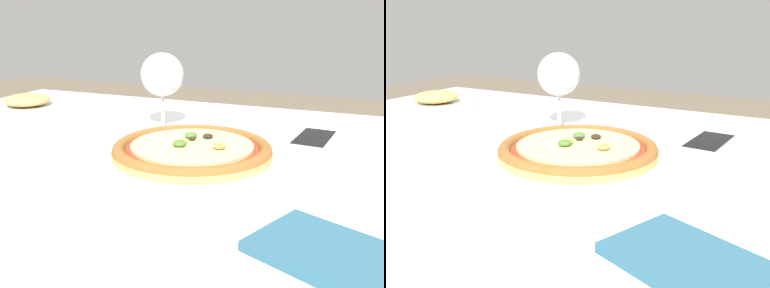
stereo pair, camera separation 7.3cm
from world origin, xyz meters
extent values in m
cube|color=brown|center=(0.00, 0.00, 0.71)|extent=(1.14, 0.91, 0.04)
cube|color=white|center=(0.00, 0.00, 0.73)|extent=(1.24, 1.01, 0.01)
cylinder|color=brown|center=(-0.51, 0.40, 0.35)|extent=(0.06, 0.06, 0.69)
cylinder|color=white|center=(0.15, 0.01, 0.74)|extent=(0.30, 0.30, 0.01)
cylinder|color=tan|center=(0.15, 0.01, 0.75)|extent=(0.27, 0.27, 0.01)
torus|color=#935B28|center=(0.15, 0.01, 0.76)|extent=(0.27, 0.27, 0.02)
cylinder|color=#BC381E|center=(0.15, 0.01, 0.76)|extent=(0.23, 0.23, 0.00)
cylinder|color=beige|center=(0.15, 0.01, 0.76)|extent=(0.21, 0.21, 0.00)
ellipsoid|color=#BC9342|center=(0.14, 0.00, 0.77)|extent=(0.02, 0.02, 0.01)
ellipsoid|color=#4C7A33|center=(0.14, 0.04, 0.77)|extent=(0.02, 0.02, 0.01)
ellipsoid|color=#2D2319|center=(0.14, 0.03, 0.77)|extent=(0.01, 0.01, 0.01)
ellipsoid|color=#2D2319|center=(0.16, 0.05, 0.77)|extent=(0.02, 0.02, 0.01)
ellipsoid|color=#4C7A33|center=(0.14, -0.01, 0.77)|extent=(0.02, 0.02, 0.01)
ellipsoid|color=#BC9342|center=(0.20, 0.00, 0.77)|extent=(0.02, 0.02, 0.01)
cylinder|color=silver|center=(0.01, 0.18, 0.74)|extent=(0.07, 0.07, 0.00)
cylinder|color=silver|center=(0.01, 0.18, 0.78)|extent=(0.01, 0.01, 0.08)
sphere|color=silver|center=(0.01, 0.18, 0.86)|extent=(0.09, 0.09, 0.09)
cube|color=white|center=(0.33, 0.21, 0.74)|extent=(0.08, 0.15, 0.01)
cube|color=black|center=(0.33, 0.21, 0.75)|extent=(0.07, 0.13, 0.00)
cylinder|color=white|center=(-0.42, 0.23, 0.74)|extent=(0.20, 0.20, 0.01)
ellipsoid|color=tan|center=(-0.42, 0.23, 0.76)|extent=(0.12, 0.12, 0.03)
cube|color=#2D607A|center=(0.40, -0.22, 0.74)|extent=(0.18, 0.16, 0.01)
camera|label=1|loc=(0.43, -0.63, 0.97)|focal=40.00mm
camera|label=2|loc=(0.49, -0.60, 0.97)|focal=40.00mm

